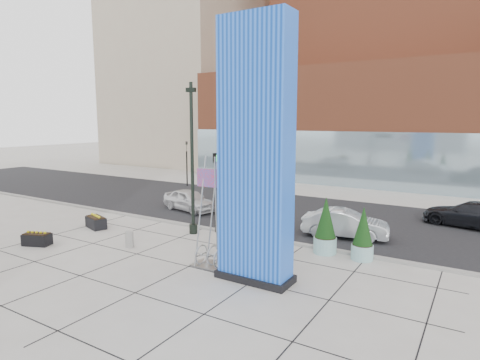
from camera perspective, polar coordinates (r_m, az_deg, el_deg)
The scene contains 20 objects.
ground at distance 18.41m, azimuth -7.77°, elevation -10.58°, with size 160.00×160.00×0.00m, color #9E9991.
street_asphalt at distance 26.59m, azimuth 6.01°, elevation -4.54°, with size 80.00×12.00×0.02m, color black.
curb_edge at distance 21.48m, azimuth -0.96°, elevation -7.53°, with size 80.00×0.30×0.12m, color gray.
tower_podium at distance 41.66m, azimuth 17.61°, elevation 7.44°, with size 34.00×10.00×11.00m, color #99492C.
tower_glass_front at distance 37.18m, azimuth 15.61°, elevation 2.81°, with size 34.00×0.60×5.00m, color #8CA5B2.
building_beige_left at distance 61.19m, azimuth -6.82°, elevation 18.82°, with size 18.00×20.00×34.00m, color gray.
blue_pylon at distance 14.56m, azimuth 2.23°, elevation 3.25°, with size 2.91×1.31×9.65m.
lamp_post at distance 21.11m, azimuth -6.79°, elevation 0.94°, with size 0.53×0.44×7.91m.
public_art_sculpture at distance 16.52m, azimuth -3.40°, elevation -8.35°, with size 2.04×1.05×4.61m.
concrete_bollard at distance 19.96m, azimuth -15.46°, elevation -8.14°, with size 0.39×0.39×0.76m, color gray.
overhead_street_sign at distance 20.74m, azimuth -1.88°, elevation 2.08°, with size 2.02×0.22×4.28m.
round_planter_east at distance 18.20m, azimuth 17.08°, elevation -7.44°, with size 0.94×0.94×2.35m.
round_planter_mid at distance 18.63m, azimuth 12.06°, elevation -6.51°, with size 1.04×1.04×2.60m.
round_planter_west at distance 17.94m, azimuth 2.95°, elevation -6.71°, with size 1.09×1.09×2.73m.
box_planter_north at distance 23.97m, azimuth -19.80°, elevation -5.60°, with size 1.57×1.12×0.78m.
box_planter_south at distance 21.91m, azimuth -26.92°, elevation -7.44°, with size 1.42×1.06×0.70m.
car_white_west at distance 26.92m, azimuth -7.20°, elevation -2.88°, with size 1.68×4.17×1.42m, color silver.
car_silver_mid at distance 21.41m, azimuth 14.72°, elevation -6.06°, with size 1.50×4.31×1.42m, color #B7BBC0.
car_dark_east at distance 26.06m, azimuth 30.09°, elevation -4.29°, with size 2.07×5.09×1.48m, color black.
traffic_signal at distance 36.80m, azimuth -7.58°, elevation 2.68°, with size 0.15×0.18×4.10m.
Camera 1 is at (11.08, -13.42, 6.00)m, focal length 30.00 mm.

